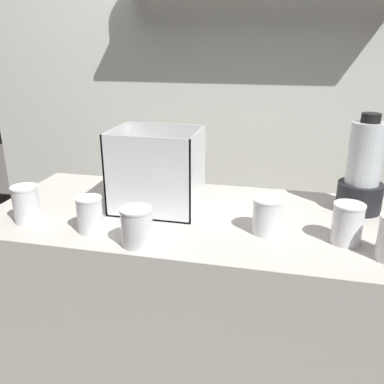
# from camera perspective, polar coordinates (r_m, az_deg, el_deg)

# --- Properties ---
(counter) EXTENTS (1.40, 0.64, 0.90)m
(counter) POSITION_cam_1_polar(r_m,az_deg,el_deg) (1.63, 0.00, -17.74)
(counter) COLOR beige
(counter) RESTS_ON ground_plane
(back_wall_unit) EXTENTS (2.60, 0.24, 2.50)m
(back_wall_unit) POSITION_cam_1_polar(r_m,az_deg,el_deg) (2.05, 5.03, 14.83)
(back_wall_unit) COLOR silver
(back_wall_unit) RESTS_ON ground_plane
(carrot_display_bin) EXTENTS (0.30, 0.24, 0.28)m
(carrot_display_bin) POSITION_cam_1_polar(r_m,az_deg,el_deg) (1.43, -4.71, 1.17)
(carrot_display_bin) COLOR white
(carrot_display_bin) RESTS_ON counter
(blender_pitcher) EXTENTS (0.15, 0.15, 0.34)m
(blender_pitcher) POSITION_cam_1_polar(r_m,az_deg,el_deg) (1.50, 22.78, 2.44)
(blender_pitcher) COLOR black
(blender_pitcher) RESTS_ON counter
(juice_cup_carrot_far_left) EXTENTS (0.09, 0.09, 0.12)m
(juice_cup_carrot_far_left) POSITION_cam_1_polar(r_m,az_deg,el_deg) (1.43, -22.15, -1.76)
(juice_cup_carrot_far_left) COLOR white
(juice_cup_carrot_far_left) RESTS_ON counter
(juice_cup_mango_left) EXTENTS (0.08, 0.08, 0.11)m
(juice_cup_mango_left) POSITION_cam_1_polar(r_m,az_deg,el_deg) (1.30, -14.09, -3.36)
(juice_cup_mango_left) COLOR white
(juice_cup_mango_left) RESTS_ON counter
(juice_cup_carrot_middle) EXTENTS (0.09, 0.09, 0.11)m
(juice_cup_carrot_middle) POSITION_cam_1_polar(r_m,az_deg,el_deg) (1.18, -7.70, -5.17)
(juice_cup_carrot_middle) COLOR white
(juice_cup_carrot_middle) RESTS_ON counter
(juice_cup_beet_right) EXTENTS (0.09, 0.09, 0.11)m
(juice_cup_beet_right) POSITION_cam_1_polar(r_m,az_deg,el_deg) (1.27, 10.50, -3.57)
(juice_cup_beet_right) COLOR white
(juice_cup_beet_right) RESTS_ON counter
(juice_cup_pomegranate_far_right) EXTENTS (0.09, 0.09, 0.12)m
(juice_cup_pomegranate_far_right) POSITION_cam_1_polar(r_m,az_deg,el_deg) (1.27, 20.89, -4.35)
(juice_cup_pomegranate_far_right) COLOR white
(juice_cup_pomegranate_far_right) RESTS_ON counter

